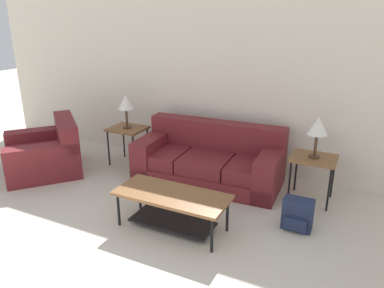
% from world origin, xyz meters
% --- Properties ---
extents(wall_back, '(9.06, 0.06, 2.60)m').
position_xyz_m(wall_back, '(0.00, 4.73, 1.30)').
color(wall_back, silver).
rests_on(wall_back, ground_plane).
extents(couch, '(2.10, 1.03, 0.82)m').
position_xyz_m(couch, '(-0.05, 4.09, 0.29)').
color(couch, maroon).
rests_on(couch, ground_plane).
extents(armchair, '(1.50, 1.49, 0.80)m').
position_xyz_m(armchair, '(-2.44, 3.30, 0.28)').
color(armchair, maroon).
rests_on(armchair, ground_plane).
extents(coffee_table, '(1.28, 0.56, 0.44)m').
position_xyz_m(coffee_table, '(0.09, 2.72, 0.33)').
color(coffee_table, brown).
rests_on(coffee_table, ground_plane).
extents(side_table_left, '(0.56, 0.49, 0.60)m').
position_xyz_m(side_table_left, '(-1.48, 4.11, 0.54)').
color(side_table_left, brown).
rests_on(side_table_left, ground_plane).
extents(side_table_right, '(0.56, 0.49, 0.60)m').
position_xyz_m(side_table_right, '(1.38, 4.11, 0.54)').
color(side_table_right, brown).
rests_on(side_table_right, ground_plane).
extents(table_lamp_left, '(0.25, 0.25, 0.53)m').
position_xyz_m(table_lamp_left, '(-1.48, 4.11, 1.00)').
color(table_lamp_left, '#472D1E').
rests_on(table_lamp_left, side_table_left).
extents(table_lamp_right, '(0.25, 0.25, 0.53)m').
position_xyz_m(table_lamp_right, '(1.38, 4.11, 1.00)').
color(table_lamp_right, '#472D1E').
rests_on(table_lamp_right, side_table_right).
extents(backpack, '(0.33, 0.25, 0.37)m').
position_xyz_m(backpack, '(1.37, 3.33, 0.18)').
color(backpack, '#1E2847').
rests_on(backpack, ground_plane).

